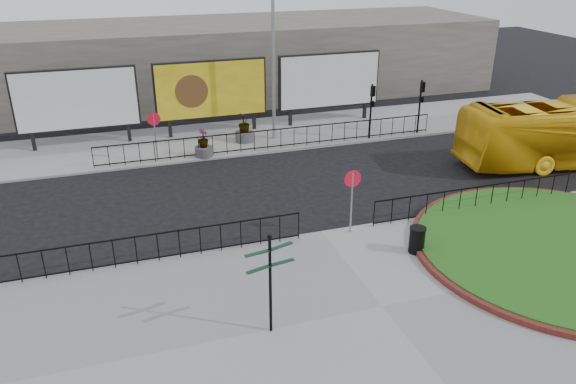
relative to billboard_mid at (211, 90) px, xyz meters
name	(u,v)px	position (x,y,z in m)	size (l,w,h in m)	color
ground	(321,234)	(1.50, -12.97, -2.60)	(90.00, 90.00, 0.00)	black
pavement_near	(382,308)	(1.50, -17.97, -2.54)	(30.00, 10.00, 0.12)	gray
pavement_far	(243,136)	(1.50, -0.97, -2.54)	(44.00, 6.00, 0.12)	gray
brick_edge	(562,248)	(9.00, -16.97, -2.39)	(10.40, 10.40, 0.18)	maroon
grass_lawn	(563,248)	(9.00, -16.97, -2.37)	(10.00, 10.00, 0.22)	#195115
railing_near_left	(158,247)	(-4.50, -13.27, -1.93)	(10.00, 0.10, 1.10)	black
railing_near_right	(476,198)	(8.00, -13.27, -1.93)	(9.00, 0.10, 1.10)	black
railing_far	(274,139)	(2.50, -3.67, -1.93)	(18.00, 0.10, 1.10)	black
speed_sign_far	(154,126)	(-3.50, -3.57, -0.68)	(0.64, 0.07, 2.47)	gray
speed_sign_near	(352,188)	(2.50, -13.37, -0.68)	(0.64, 0.07, 2.47)	gray
billboard_left	(77,100)	(-7.00, 0.00, 0.00)	(6.20, 0.31, 4.10)	black
billboard_mid	(211,90)	(0.00, 0.00, 0.00)	(6.20, 0.31, 4.10)	black
billboard_right	(329,81)	(7.00, 0.00, 0.00)	(6.20, 0.31, 4.10)	black
lamp_post	(273,52)	(3.01, -1.97, 2.23)	(0.74, 0.18, 9.23)	gray
signal_pole_a	(372,103)	(8.00, -3.63, -0.50)	(0.22, 0.26, 3.00)	black
signal_pole_b	(421,99)	(11.00, -3.63, -0.50)	(0.22, 0.26, 3.00)	black
building_backdrop	(208,60)	(1.50, 9.03, -0.10)	(40.00, 10.00, 5.00)	slate
fingerpost_sign	(270,274)	(-1.96, -18.01, -0.65)	(1.41, 0.51, 3.02)	black
litter_bin	(417,240)	(4.08, -15.44, -2.00)	(0.58, 0.58, 0.95)	black
bus	(575,133)	(15.83, -9.89, -1.01)	(2.66, 11.38, 3.17)	gold
planter_a	(204,146)	(-1.19, -3.57, -1.97)	(0.91, 0.91, 1.41)	#4C4C4F
planter_b	(244,130)	(1.32, -1.97, -1.87)	(0.99, 0.99, 1.60)	#4C4C4F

